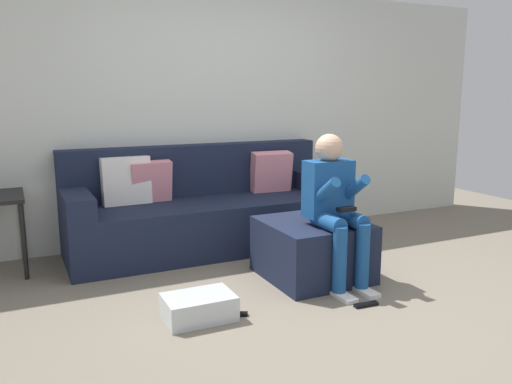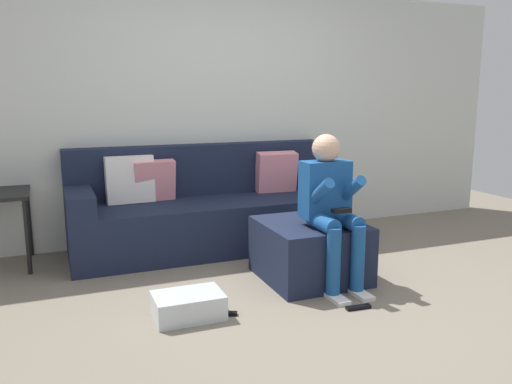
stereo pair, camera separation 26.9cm
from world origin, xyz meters
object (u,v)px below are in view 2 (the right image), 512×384
ottoman (310,250)px  remote_near_ottoman (358,307)px  couch_sectional (208,210)px  storage_bin (188,306)px  person_seated (331,201)px  remote_by_storage_bin (225,313)px

ottoman → remote_near_ottoman: size_ratio=4.33×
couch_sectional → ottoman: bearing=-66.0°
storage_bin → remote_near_ottoman: (1.09, -0.30, -0.07)m
ottoman → couch_sectional: bearing=114.0°
person_seated → remote_by_storage_bin: size_ratio=6.95×
remote_by_storage_bin → person_seated: bearing=38.6°
couch_sectional → storage_bin: 1.59m
couch_sectional → remote_by_storage_bin: couch_sectional is taller
remote_near_ottoman → remote_by_storage_bin: bearing=168.4°
storage_bin → remote_near_ottoman: storage_bin is taller
couch_sectional → person_seated: (0.56, -1.29, 0.30)m
storage_bin → remote_by_storage_bin: size_ratio=2.72×
couch_sectional → remote_by_storage_bin: bearing=-102.9°
ottoman → person_seated: 0.47m
couch_sectional → remote_near_ottoman: couch_sectional is taller
storage_bin → remote_near_ottoman: size_ratio=2.54×
person_seated → couch_sectional: bearing=113.3°
couch_sectional → ottoman: couch_sectional is taller
couch_sectional → storage_bin: couch_sectional is taller
remote_near_ottoman → ottoman: bearing=96.4°
couch_sectional → ottoman: 1.21m
couch_sectional → remote_near_ottoman: size_ratio=14.32×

